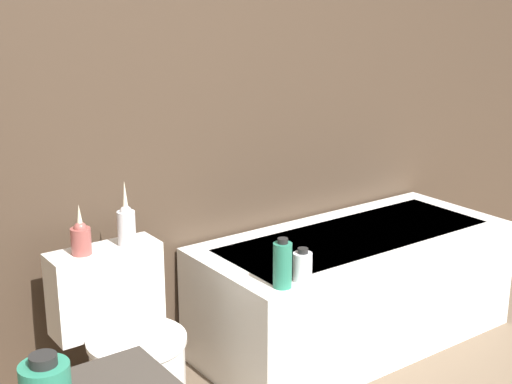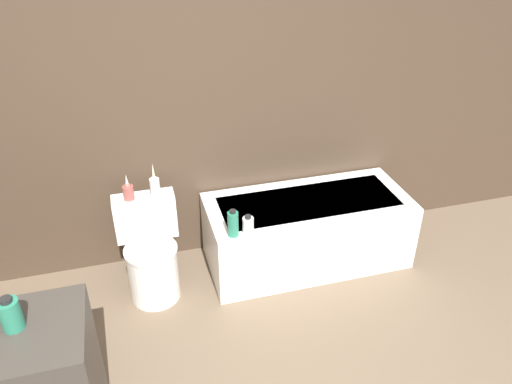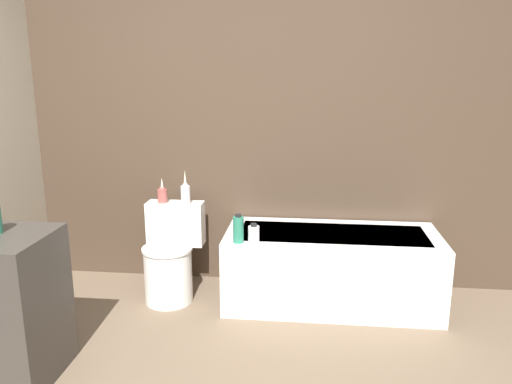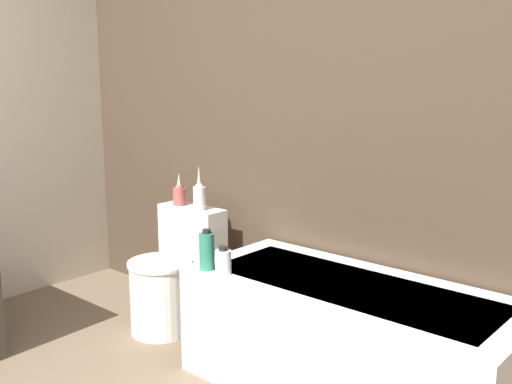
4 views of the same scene
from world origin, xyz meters
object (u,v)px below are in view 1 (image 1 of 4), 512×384
(bathtub, at_px, (353,287))
(toilet, at_px, (129,357))
(vase_silver, at_px, (126,224))
(shampoo_bottle_tall, at_px, (283,265))
(vase_gold, at_px, (81,237))
(shampoo_bottle_short, at_px, (303,266))

(bathtub, relative_size, toilet, 2.21)
(bathtub, relative_size, vase_silver, 5.93)
(shampoo_bottle_tall, bearing_deg, vase_gold, 148.03)
(vase_silver, height_order, shampoo_bottle_tall, vase_silver)
(vase_silver, xyz_separation_m, shampoo_bottle_short, (0.56, -0.38, -0.18))
(bathtub, xyz_separation_m, shampoo_bottle_short, (-0.53, -0.26, 0.32))
(vase_silver, relative_size, shampoo_bottle_tall, 1.29)
(vase_silver, distance_m, shampoo_bottle_short, 0.70)
(shampoo_bottle_tall, bearing_deg, shampoo_bottle_short, 2.82)
(vase_gold, height_order, shampoo_bottle_tall, vase_gold)
(toilet, xyz_separation_m, vase_silver, (0.09, 0.15, 0.47))
(vase_gold, bearing_deg, toilet, -60.65)
(toilet, distance_m, shampoo_bottle_short, 0.74)
(bathtub, xyz_separation_m, vase_silver, (-1.09, 0.12, 0.50))
(shampoo_bottle_short, bearing_deg, bathtub, 26.05)
(shampoo_bottle_tall, height_order, shampoo_bottle_short, shampoo_bottle_tall)
(shampoo_bottle_tall, xyz_separation_m, shampoo_bottle_short, (0.10, 0.01, -0.03))
(vase_gold, bearing_deg, vase_silver, -2.81)
(bathtub, relative_size, shampoo_bottle_tall, 7.65)
(toilet, height_order, shampoo_bottle_short, toilet)
(vase_silver, bearing_deg, toilet, -120.76)
(vase_silver, height_order, shampoo_bottle_short, vase_silver)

